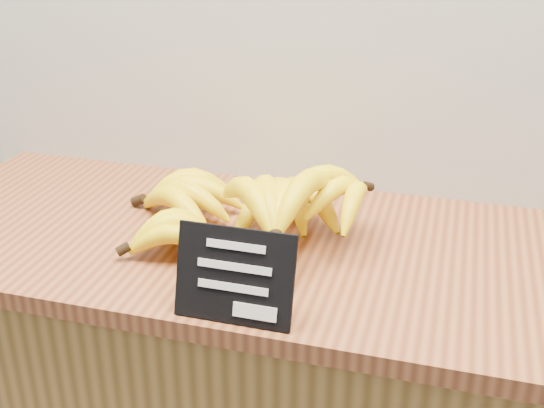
{
  "coord_description": "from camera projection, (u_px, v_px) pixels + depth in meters",
  "views": [
    {
      "loc": [
        0.26,
        1.77,
        1.47
      ],
      "look_at": [
        -0.0,
        2.7,
        1.02
      ],
      "focal_mm": 45.0,
      "sensor_mm": 36.0,
      "label": 1
    }
  ],
  "objects": [
    {
      "name": "chalkboard_sign",
      "position": [
        234.0,
        276.0,
        0.92
      ],
      "size": [
        0.17,
        0.05,
        0.13
      ],
      "primitive_type": "cube",
      "rotation": [
        -0.3,
        0.0,
        0.0
      ],
      "color": "black",
      "rests_on": "counter_top"
    },
    {
      "name": "banana_pile",
      "position": [
        254.0,
        203.0,
        1.15
      ],
      "size": [
        0.49,
        0.32,
        0.13
      ],
      "color": "#FFE70A",
      "rests_on": "counter_top"
    },
    {
      "name": "counter_top",
      "position": [
        280.0,
        248.0,
        1.16
      ],
      "size": [
        1.34,
        0.54,
        0.03
      ],
      "primitive_type": "cube",
      "color": "brown",
      "rests_on": "counter"
    }
  ]
}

